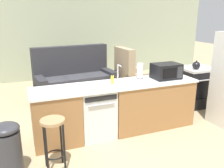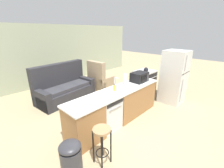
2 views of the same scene
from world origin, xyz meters
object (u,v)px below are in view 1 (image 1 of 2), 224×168
soap_bottle (112,80)px  armchair (131,78)px  kettle (196,65)px  trash_bin (8,149)px  dishwasher (96,113)px  couch (74,80)px  stove_range (196,86)px  paper_towel_roll (140,71)px  microwave (166,71)px  bar_stool (53,134)px

soap_bottle → armchair: (1.36, 2.07, -0.62)m
kettle → trash_bin: 4.01m
dishwasher → couch: couch is taller
soap_bottle → trash_bin: 1.92m
stove_range → couch: couch is taller
stove_range → trash_bin: stove_range is taller
paper_towel_roll → couch: (-0.78, 2.14, -0.64)m
dishwasher → armchair: armchair is taller
dishwasher → stove_range: size_ratio=0.93×
dishwasher → microwave: 1.51m
stove_range → armchair: armchair is taller
microwave → stove_range: bearing=24.2°
microwave → kettle: bearing=21.8°
soap_bottle → kettle: size_ratio=0.86×
kettle → couch: (-2.29, 1.89, -0.59)m
trash_bin → couch: bearing=62.4°
trash_bin → microwave: bearing=12.7°
stove_range → bar_stool: bearing=-159.7°
bar_stool → armchair: armchair is taller
microwave → kettle: size_ratio=2.44×
stove_range → kettle: size_ratio=4.39×
dishwasher → armchair: size_ratio=0.70×
kettle → armchair: size_ratio=0.17×
bar_stool → kettle: bearing=19.3°
armchair → couch: bearing=172.4°
soap_bottle → kettle: kettle is taller
microwave → kettle: 1.14m
microwave → soap_bottle: bearing=177.8°
dishwasher → trash_bin: size_ratio=1.14×
kettle → trash_bin: bearing=-164.7°
couch → trash_bin: bearing=-117.6°
stove_range → kettle: kettle is taller
soap_bottle → armchair: 2.55m
stove_range → couch: (-2.45, 1.77, -0.06)m
stove_range → bar_stool: 3.64m
soap_bottle → armchair: armchair is taller
dishwasher → kettle: kettle is taller
dishwasher → stove_range: (2.60, 0.55, 0.03)m
microwave → couch: couch is taller
microwave → paper_towel_roll: (-0.45, 0.18, -0.00)m
stove_range → kettle: bearing=-142.8°
couch → armchair: size_ratio=1.74×
soap_bottle → couch: couch is taller
kettle → armchair: (-0.76, 1.69, -0.64)m
microwave → paper_towel_roll: bearing=158.7°
couch → armchair: 1.55m
kettle → bar_stool: kettle is taller
couch → dishwasher: bearing=-93.6°
couch → microwave: bearing=-62.1°
bar_stool → couch: couch is taller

